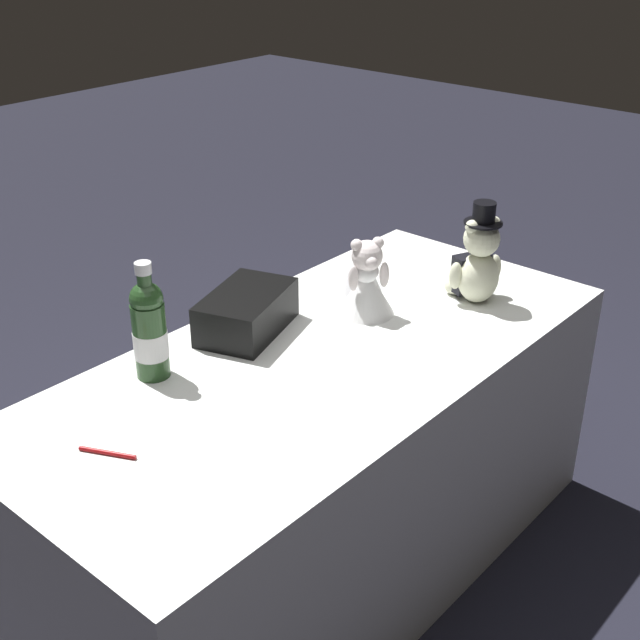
{
  "coord_description": "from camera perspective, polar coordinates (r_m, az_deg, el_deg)",
  "views": [
    {
      "loc": [
        -1.43,
        -1.24,
        1.77
      ],
      "look_at": [
        0.0,
        0.0,
        0.8
      ],
      "focal_mm": 47.68,
      "sensor_mm": 36.0,
      "label": 1
    }
  ],
  "objects": [
    {
      "name": "ground_plane",
      "position": [
        2.59,
        0.0,
        -15.98
      ],
      "size": [
        12.0,
        12.0,
        0.0
      ],
      "primitive_type": "plane",
      "color": "black"
    },
    {
      "name": "reception_table",
      "position": [
        2.37,
        0.0,
        -9.76
      ],
      "size": [
        1.7,
        0.77,
        0.7
      ],
      "primitive_type": "cube",
      "color": "white",
      "rests_on": "ground_plane"
    },
    {
      "name": "teddy_bear_groom",
      "position": [
        2.46,
        10.51,
        3.8
      ],
      "size": [
        0.16,
        0.16,
        0.3
      ],
      "color": "beige",
      "rests_on": "reception_table"
    },
    {
      "name": "teddy_bear_bride",
      "position": [
        2.37,
        3.02,
        2.77
      ],
      "size": [
        0.19,
        0.21,
        0.22
      ],
      "color": "white",
      "rests_on": "reception_table"
    },
    {
      "name": "champagne_bottle",
      "position": [
        2.07,
        -11.39,
        -0.58
      ],
      "size": [
        0.08,
        0.08,
        0.3
      ],
      "color": "#23431F",
      "rests_on": "reception_table"
    },
    {
      "name": "signing_pen",
      "position": [
        1.87,
        -14.23,
        -8.6
      ],
      "size": [
        0.07,
        0.13,
        0.01
      ],
      "color": "maroon",
      "rests_on": "reception_table"
    },
    {
      "name": "gift_case_black",
      "position": [
        2.28,
        -4.95,
        0.54
      ],
      "size": [
        0.33,
        0.26,
        0.11
      ],
      "color": "black",
      "rests_on": "reception_table"
    }
  ]
}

